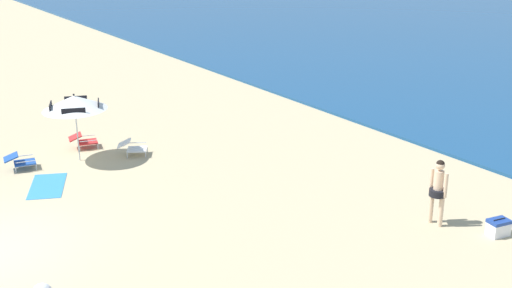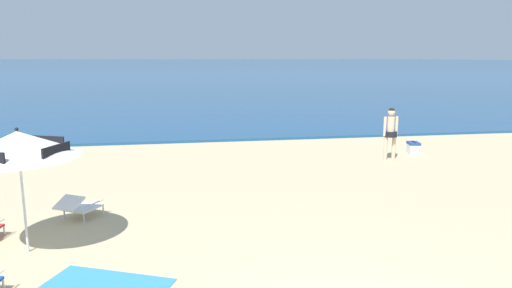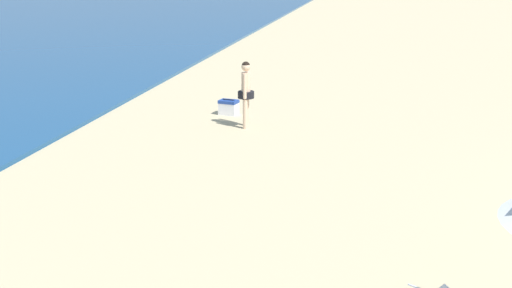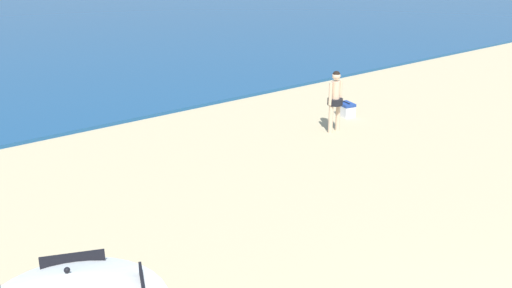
# 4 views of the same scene
# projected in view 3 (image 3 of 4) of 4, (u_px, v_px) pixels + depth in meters

# --- Properties ---
(person_standing_near_shore) EXTENTS (0.49, 0.41, 1.66)m
(person_standing_near_shore) POSITION_uv_depth(u_px,v_px,m) (246.00, 90.00, 16.14)
(person_standing_near_shore) COLOR beige
(person_standing_near_shore) RESTS_ON ground
(cooler_box) EXTENTS (0.44, 0.55, 0.43)m
(cooler_box) POSITION_uv_depth(u_px,v_px,m) (229.00, 107.00, 17.66)
(cooler_box) COLOR white
(cooler_box) RESTS_ON ground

